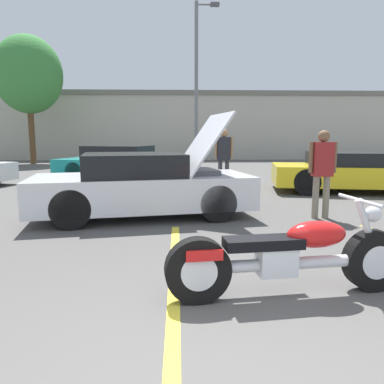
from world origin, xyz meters
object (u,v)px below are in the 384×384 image
Objects in this scene: spectator_near_motorcycle at (224,153)px; spectator_by_show_car at (322,167)px; tree_background at (28,75)px; light_pole at (198,78)px; motorcycle at (289,257)px; show_car_hood_open at (143,185)px; parked_car_right_row at (349,172)px; parked_car_mid_row at (122,164)px.

spectator_by_show_car is at bearing -71.35° from spectator_near_motorcycle.
spectator_near_motorcycle is at bearing -48.09° from tree_background.
tree_background is 14.66m from spectator_near_motorcycle.
light_pole reaches higher than motorcycle.
tree_background is 16.62m from show_car_hood_open.
light_pole is at bearing 122.06° from parked_car_right_row.
parked_car_right_row is at bearing -67.93° from light_pole.
tree_background reaches higher than parked_car_right_row.
spectator_near_motorcycle is 4.23m from spectator_by_show_car.
light_pole is at bearing 71.74° from show_car_hood_open.
spectator_near_motorcycle is (0.26, 7.41, 0.65)m from motorcycle.
spectator_by_show_car is (1.35, -4.00, -0.06)m from spectator_near_motorcycle.
spectator_by_show_car is (1.66, -12.54, -3.43)m from light_pole.
spectator_by_show_car is (1.62, 3.41, 0.59)m from motorcycle.
tree_background is 20.65m from motorcycle.
parked_car_right_row is (3.73, -9.20, -3.86)m from light_pole.
spectator_by_show_car is at bearing -15.80° from show_car_hood_open.
motorcycle is (9.20, -17.95, -4.44)m from tree_background.
parked_car_right_row is 2.55× the size of spectator_near_motorcycle.
show_car_hood_open is at bearing -140.84° from parked_car_right_row.
parked_car_right_row reaches higher than motorcycle.
tree_background is at bearing 131.91° from spectator_near_motorcycle.
motorcycle is 0.55× the size of show_car_hood_open.
parked_car_mid_row is at bearing 145.70° from spectator_near_motorcycle.
show_car_hood_open is 0.88× the size of parked_car_mid_row.
parked_car_mid_row is 7.28m from parked_car_right_row.
spectator_near_motorcycle is at bearing 178.94° from parked_car_right_row.
spectator_near_motorcycle is (9.46, -10.54, -3.79)m from tree_background.
show_car_hood_open is at bearing -118.41° from spectator_near_motorcycle.
parked_car_mid_row is (-2.95, -6.31, -3.83)m from light_pole.
parked_car_mid_row is at bearing -53.29° from tree_background.
spectator_near_motorcycle reaches higher than parked_car_right_row.
motorcycle is at bearing -108.63° from parked_car_right_row.
show_car_hood_open is 2.64× the size of spectator_by_show_car.
light_pole is 10.65m from parked_car_right_row.
spectator_by_show_car is (10.81, -14.54, -3.85)m from tree_background.
parked_car_right_row is 3.95m from spectator_by_show_car.
show_car_hood_open is at bearing 174.62° from spectator_by_show_car.
show_car_hood_open is at bearing -62.31° from tree_background.
spectator_near_motorcycle is (3.26, -2.22, 0.46)m from parked_car_mid_row.
motorcycle is at bearing -55.20° from parked_car_mid_row.
parked_car_right_row is at bearing 18.75° from show_car_hood_open.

